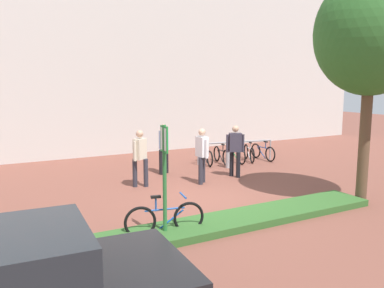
% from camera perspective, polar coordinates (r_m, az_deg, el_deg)
% --- Properties ---
extents(ground_plane, '(60.00, 60.00, 0.00)m').
position_cam_1_polar(ground_plane, '(10.99, 2.03, -7.67)').
color(ground_plane, brown).
extents(building_facade, '(28.00, 1.20, 10.00)m').
position_cam_1_polar(building_facade, '(18.16, -11.58, 14.55)').
color(building_facade, silver).
rests_on(building_facade, ground).
extents(planter_strip, '(7.00, 1.10, 0.16)m').
position_cam_1_polar(planter_strip, '(9.19, 7.32, -10.56)').
color(planter_strip, '#336028').
rests_on(planter_strip, ground).
extents(tree_sidewalk, '(2.80, 2.80, 5.86)m').
position_cam_1_polar(tree_sidewalk, '(11.19, 24.24, 14.07)').
color(tree_sidewalk, brown).
rests_on(tree_sidewalk, ground).
extents(parking_sign_post, '(0.08, 0.36, 2.30)m').
position_cam_1_polar(parking_sign_post, '(7.86, -3.95, -2.99)').
color(parking_sign_post, '#2D7238').
rests_on(parking_sign_post, ground).
extents(bike_at_sign, '(1.66, 0.48, 0.86)m').
position_cam_1_polar(bike_at_sign, '(8.33, -3.88, -10.60)').
color(bike_at_sign, black).
rests_on(bike_at_sign, ground).
extents(bike_rack_cluster, '(3.18, 1.87, 0.83)m').
position_cam_1_polar(bike_rack_cluster, '(15.85, 6.21, -1.34)').
color(bike_rack_cluster, '#99999E').
rests_on(bike_rack_cluster, ground).
extents(bollard_steel, '(0.16, 0.16, 0.90)m').
position_cam_1_polar(bollard_steel, '(14.72, 5.16, -1.69)').
color(bollard_steel, '#ADADB2').
rests_on(bollard_steel, ground).
extents(person_shirt_blue, '(0.40, 0.60, 1.72)m').
position_cam_1_polar(person_shirt_blue, '(13.66, -4.08, -0.22)').
color(person_shirt_blue, black).
rests_on(person_shirt_blue, ground).
extents(person_casual_tan, '(0.34, 0.61, 1.72)m').
position_cam_1_polar(person_casual_tan, '(12.32, 1.43, -1.19)').
color(person_casual_tan, '#2D2D38').
rests_on(person_casual_tan, ground).
extents(person_shirt_white, '(0.52, 0.42, 1.72)m').
position_cam_1_polar(person_shirt_white, '(12.01, -7.43, -1.51)').
color(person_shirt_white, '#2D2D38').
rests_on(person_shirt_white, ground).
extents(person_suited_dark, '(0.57, 0.41, 1.72)m').
position_cam_1_polar(person_suited_dark, '(13.26, 6.18, -0.52)').
color(person_suited_dark, black).
rests_on(person_suited_dark, ground).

